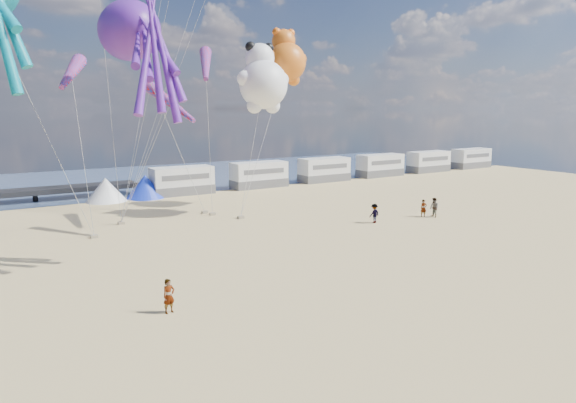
% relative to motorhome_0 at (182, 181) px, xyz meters
% --- Properties ---
extents(ground, '(120.00, 120.00, 0.00)m').
position_rel_motorhome_0_xyz_m(ground, '(-6.00, -40.00, -1.50)').
color(ground, '#D9BE7D').
rests_on(ground, ground).
extents(water, '(120.00, 120.00, 0.00)m').
position_rel_motorhome_0_xyz_m(water, '(-6.00, 15.00, -1.48)').
color(water, '#3A4D6E').
rests_on(water, ground).
extents(motorhome_0, '(6.60, 2.50, 3.00)m').
position_rel_motorhome_0_xyz_m(motorhome_0, '(0.00, 0.00, 0.00)').
color(motorhome_0, silver).
rests_on(motorhome_0, ground).
extents(motorhome_1, '(6.60, 2.50, 3.00)m').
position_rel_motorhome_0_xyz_m(motorhome_1, '(9.50, 0.00, 0.00)').
color(motorhome_1, silver).
rests_on(motorhome_1, ground).
extents(motorhome_2, '(6.60, 2.50, 3.00)m').
position_rel_motorhome_0_xyz_m(motorhome_2, '(19.00, 0.00, 0.00)').
color(motorhome_2, silver).
rests_on(motorhome_2, ground).
extents(motorhome_3, '(6.60, 2.50, 3.00)m').
position_rel_motorhome_0_xyz_m(motorhome_3, '(28.50, 0.00, 0.00)').
color(motorhome_3, silver).
rests_on(motorhome_3, ground).
extents(motorhome_4, '(6.60, 2.50, 3.00)m').
position_rel_motorhome_0_xyz_m(motorhome_4, '(38.00, 0.00, 0.00)').
color(motorhome_4, silver).
rests_on(motorhome_4, ground).
extents(motorhome_5, '(6.60, 2.50, 3.00)m').
position_rel_motorhome_0_xyz_m(motorhome_5, '(47.50, 0.00, 0.00)').
color(motorhome_5, silver).
rests_on(motorhome_5, ground).
extents(tent_white, '(4.00, 4.00, 2.40)m').
position_rel_motorhome_0_xyz_m(tent_white, '(-8.00, 0.00, -0.30)').
color(tent_white, white).
rests_on(tent_white, ground).
extents(tent_blue, '(4.00, 4.00, 2.40)m').
position_rel_motorhome_0_xyz_m(tent_blue, '(-4.00, 0.00, -0.30)').
color(tent_blue, '#1933CC').
rests_on(tent_blue, ground).
extents(standing_person, '(0.65, 0.50, 1.60)m').
position_rel_motorhome_0_xyz_m(standing_person, '(-12.38, -30.93, -0.70)').
color(standing_person, tan).
rests_on(standing_person, ground).
extents(beachgoer_1, '(0.65, 0.89, 1.68)m').
position_rel_motorhome_0_xyz_m(beachgoer_1, '(13.89, -22.83, -0.66)').
color(beachgoer_1, '#7F6659').
rests_on(beachgoer_1, ground).
extents(beachgoer_2, '(0.83, 0.68, 1.58)m').
position_rel_motorhome_0_xyz_m(beachgoer_2, '(8.07, -21.77, -0.71)').
color(beachgoer_2, '#7F6659').
rests_on(beachgoer_2, ground).
extents(beachgoer_5, '(1.45, 0.98, 1.50)m').
position_rel_motorhome_0_xyz_m(beachgoer_5, '(13.28, -22.21, -0.75)').
color(beachgoer_5, '#7F6659').
rests_on(beachgoer_5, ground).
extents(sandbag_a, '(0.50, 0.35, 0.22)m').
position_rel_motorhome_0_xyz_m(sandbag_a, '(-12.29, -14.80, -1.39)').
color(sandbag_a, gray).
rests_on(sandbag_a, ground).
extents(sandbag_b, '(0.50, 0.35, 0.22)m').
position_rel_motorhome_0_xyz_m(sandbag_b, '(-2.04, -10.81, -1.39)').
color(sandbag_b, gray).
rests_on(sandbag_b, ground).
extents(sandbag_c, '(0.50, 0.35, 0.22)m').
position_rel_motorhome_0_xyz_m(sandbag_c, '(-0.34, -14.47, -1.39)').
color(sandbag_c, gray).
rests_on(sandbag_c, ground).
extents(sandbag_d, '(0.50, 0.35, 0.22)m').
position_rel_motorhome_0_xyz_m(sandbag_d, '(-1.79, -11.91, -1.39)').
color(sandbag_d, gray).
rests_on(sandbag_d, ground).
extents(sandbag_e, '(0.50, 0.35, 0.22)m').
position_rel_motorhome_0_xyz_m(sandbag_e, '(-9.47, -11.29, -1.39)').
color(sandbag_e, gray).
rests_on(sandbag_e, ground).
extents(kite_octopus_purple, '(3.93, 8.81, 9.98)m').
position_rel_motorhome_0_xyz_m(kite_octopus_purple, '(-10.03, -18.43, 12.53)').
color(kite_octopus_purple, '#5B2099').
extents(kite_panda, '(5.59, 5.34, 7.02)m').
position_rel_motorhome_0_xyz_m(kite_panda, '(2.30, -13.90, 9.67)').
color(kite_panda, white).
extents(kite_teddy_orange, '(5.48, 5.32, 6.15)m').
position_rel_motorhome_0_xyz_m(kite_teddy_orange, '(6.27, -11.26, 11.85)').
color(kite_teddy_orange, orange).
extents(windsock_left, '(3.43, 6.38, 6.43)m').
position_rel_motorhome_0_xyz_m(windsock_left, '(-12.68, -12.85, 10.13)').
color(windsock_left, red).
extents(windsock_mid, '(3.29, 5.78, 5.87)m').
position_rel_motorhome_0_xyz_m(windsock_mid, '(-3.02, -14.17, 11.03)').
color(windsock_mid, red).
extents(windsock_right, '(2.75, 5.24, 5.27)m').
position_rel_motorhome_0_xyz_m(windsock_right, '(-6.76, -16.38, 8.05)').
color(windsock_right, red).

